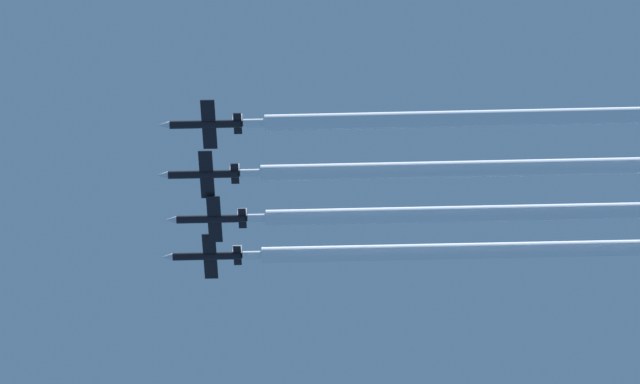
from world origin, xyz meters
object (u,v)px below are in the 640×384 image
(jet_inner_left, at_px, (201,174))
(jet_inner_right, at_px, (204,256))
(jet_far_left, at_px, (203,124))
(jet_center, at_px, (209,219))

(jet_inner_left, xyz_separation_m, jet_inner_right, (14.40, 0.37, 0.14))
(jet_far_left, bearing_deg, jet_inner_left, 5.40)
(jet_far_left, distance_m, jet_center, 15.63)
(jet_inner_right, bearing_deg, jet_far_left, -177.09)
(jet_far_left, height_order, jet_inner_right, jet_inner_right)
(jet_center, bearing_deg, jet_inner_left, 174.74)
(jet_far_left, height_order, jet_center, jet_far_left)
(jet_inner_left, xyz_separation_m, jet_center, (7.30, -0.67, -0.53))
(jet_inner_left, distance_m, jet_inner_right, 14.40)
(jet_inner_left, distance_m, jet_center, 7.35)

